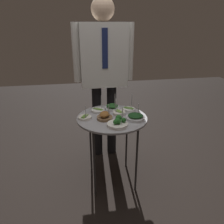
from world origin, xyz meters
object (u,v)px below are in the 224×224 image
at_px(bowl_spinach_front_center, 135,117).
at_px(waiter_figure, 104,63).
at_px(serving_cart, 112,122).
at_px(bowl_roast_front_left, 105,116).
at_px(bowl_broccoli_back_left, 118,123).
at_px(bowl_asparagus_mid_right, 98,110).
at_px(bowl_spinach_center, 112,107).
at_px(bowl_asparagus_near_rim, 129,109).
at_px(bowl_asparagus_mid_left, 85,117).
at_px(bowl_asparagus_front_right, 119,113).

distance_m(bowl_spinach_front_center, waiter_figure, 0.75).
bearing_deg(serving_cart, bowl_roast_front_left, -152.59).
relative_size(serving_cart, bowl_broccoli_back_left, 4.05).
bearing_deg(bowl_roast_front_left, serving_cart, 27.41).
distance_m(bowl_asparagus_mid_right, bowl_spinach_center, 0.15).
relative_size(bowl_spinach_center, waiter_figure, 0.10).
distance_m(bowl_broccoli_back_left, waiter_figure, 0.81).
height_order(bowl_spinach_center, bowl_asparagus_near_rim, bowl_asparagus_near_rim).
relative_size(bowl_asparagus_mid_right, bowl_broccoli_back_left, 0.93).
bearing_deg(bowl_asparagus_near_rim, serving_cart, -147.14).
xyz_separation_m(bowl_spinach_center, waiter_figure, (-0.03, 0.34, 0.38)).
distance_m(bowl_asparagus_mid_left, waiter_figure, 0.70).
xyz_separation_m(bowl_roast_front_left, bowl_spinach_center, (0.11, 0.22, -0.00)).
relative_size(bowl_asparagus_front_right, waiter_figure, 0.09).
xyz_separation_m(bowl_roast_front_left, bowl_asparagus_mid_right, (-0.04, 0.20, -0.02)).
height_order(bowl_roast_front_left, bowl_spinach_center, bowl_spinach_center).
relative_size(bowl_asparagus_front_right, bowl_asparagus_near_rim, 0.91).
bearing_deg(bowl_asparagus_front_right, bowl_spinach_center, 106.48).
xyz_separation_m(bowl_asparagus_mid_right, bowl_asparagus_near_rim, (0.30, -0.04, 0.00)).
height_order(bowl_asparagus_mid_right, bowl_asparagus_mid_left, bowl_asparagus_mid_right).
height_order(bowl_asparagus_front_right, bowl_spinach_center, bowl_spinach_center).
relative_size(bowl_roast_front_left, bowl_spinach_center, 0.85).
bearing_deg(serving_cart, bowl_asparagus_mid_left, 178.62).
bearing_deg(waiter_figure, bowl_roast_front_left, -97.65).
relative_size(bowl_spinach_front_center, waiter_figure, 0.10).
distance_m(bowl_roast_front_left, bowl_broccoli_back_left, 0.18).
xyz_separation_m(bowl_asparagus_mid_right, waiter_figure, (0.11, 0.36, 0.39)).
distance_m(bowl_asparagus_mid_right, waiter_figure, 0.55).
distance_m(bowl_spinach_front_center, bowl_asparagus_near_rim, 0.21).
height_order(bowl_asparagus_near_rim, bowl_asparagus_mid_left, bowl_asparagus_near_rim).
distance_m(bowl_broccoli_back_left, bowl_spinach_center, 0.38).
xyz_separation_m(bowl_spinach_center, bowl_asparagus_near_rim, (0.16, -0.06, -0.01)).
distance_m(serving_cart, bowl_spinach_center, 0.20).
distance_m(bowl_spinach_center, bowl_asparagus_near_rim, 0.17).
xyz_separation_m(bowl_asparagus_front_right, bowl_broccoli_back_left, (-0.06, -0.24, 0.01)).
height_order(serving_cart, bowl_broccoli_back_left, bowl_broccoli_back_left).
bearing_deg(bowl_asparagus_mid_left, bowl_spinach_center, 32.09).
relative_size(serving_cart, bowl_roast_front_left, 4.85).
distance_m(bowl_asparagus_near_rim, bowl_asparagus_mid_left, 0.46).
bearing_deg(waiter_figure, bowl_asparagus_mid_right, -107.22).
distance_m(bowl_asparagus_front_right, waiter_figure, 0.62).
height_order(bowl_broccoli_back_left, bowl_asparagus_near_rim, bowl_asparagus_near_rim).
xyz_separation_m(bowl_roast_front_left, waiter_figure, (0.08, 0.56, 0.38)).
bearing_deg(bowl_asparagus_front_right, bowl_spinach_front_center, -47.96).
relative_size(bowl_spinach_front_center, bowl_asparagus_near_rim, 0.97).
distance_m(bowl_asparagus_front_right, bowl_asparagus_mid_right, 0.22).
bearing_deg(bowl_asparagus_mid_right, bowl_roast_front_left, -79.13).
bearing_deg(bowl_asparagus_mid_left, bowl_roast_front_left, -13.96).
xyz_separation_m(bowl_broccoli_back_left, bowl_asparagus_mid_left, (-0.27, 0.20, -0.01)).
bearing_deg(bowl_asparagus_mid_left, bowl_broccoli_back_left, -36.73).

